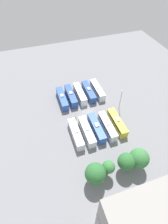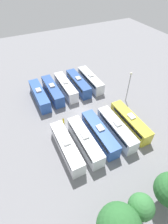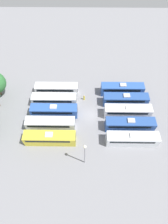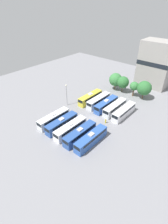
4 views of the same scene
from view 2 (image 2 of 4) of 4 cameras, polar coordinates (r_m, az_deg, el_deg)
The scene contains 14 objects.
ground_plane at distance 41.74m, azimuth -0.99°, elevation -0.08°, with size 115.56×115.56×0.00m, color gray.
bus_0 at distance 49.81m, azimuth 2.12°, elevation 10.46°, with size 2.53×11.33×3.42m.
bus_1 at distance 48.41m, azimuth -1.84°, elevation 9.40°, with size 2.53×11.33×3.42m.
bus_2 at distance 47.27m, azimuth -5.98°, elevation 8.23°, with size 2.53×11.33×3.42m.
bus_3 at distance 46.37m, azimuth -10.19°, elevation 6.95°, with size 2.53×11.33×3.42m.
bus_4 at distance 45.43m, azimuth -14.32°, elevation 5.34°, with size 2.53×11.33×3.42m.
bus_5 at distance 38.51m, azimuth 14.82°, elevation -3.04°, with size 2.53×11.33×3.42m.
bus_6 at distance 36.54m, azimuth 10.55°, elevation -5.29°, with size 2.53×11.33×3.42m.
bus_7 at distance 35.24m, azimuth 5.18°, elevation -6.91°, with size 2.53×11.33×3.42m.
bus_8 at distance 33.96m, azimuth 0.31°, elevation -9.31°, with size 2.53×11.33×3.42m.
bus_9 at distance 33.27m, azimuth -5.66°, elevation -11.22°, with size 2.53×11.33×3.42m.
worker_person at distance 38.94m, azimuth -6.73°, elevation -2.88°, with size 0.36×0.36×1.64m.
light_pole at distance 43.01m, azimuth 14.57°, elevation 9.29°, with size 0.60×0.60×8.23m.
tree_2 at distance 26.69m, azimuth 18.14°, elevation -27.38°, with size 3.46×3.46×6.08m.
Camera 2 is at (12.82, 27.50, 28.66)m, focal length 28.00 mm.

